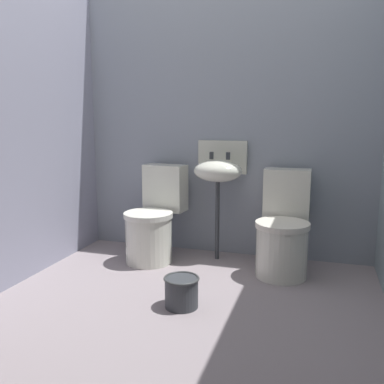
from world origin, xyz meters
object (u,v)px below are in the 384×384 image
toilet_left (154,222)px  sink (219,170)px  bucket (182,291)px  toilet_right (283,232)px

toilet_left → sink: size_ratio=0.79×
bucket → toilet_left: bearing=122.9°
toilet_right → bucket: size_ratio=3.44×
toilet_left → bucket: 0.98m
toilet_right → bucket: (-0.55, -0.80, -0.22)m
toilet_left → toilet_right: same height
toilet_right → toilet_left: bearing=0.2°
toilet_right → sink: sink is taller
toilet_right → sink: bearing=-18.5°
toilet_right → sink: size_ratio=0.79×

